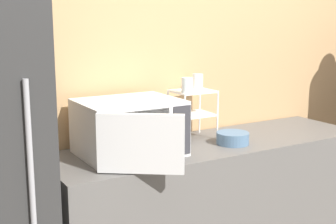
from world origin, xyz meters
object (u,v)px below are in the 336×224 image
(microwave, at_px, (130,128))
(glass_front_left, at_px, (187,85))
(glass_back_right, at_px, (198,81))
(bowl, at_px, (233,138))
(dish_rack, at_px, (193,104))

(microwave, bearing_deg, glass_front_left, 9.52)
(microwave, relative_size, glass_back_right, 7.60)
(glass_front_left, bearing_deg, microwave, -170.48)
(microwave, relative_size, bowl, 3.53)
(glass_front_left, xyz_separation_m, glass_back_right, (0.16, 0.12, 0.00))
(glass_front_left, relative_size, glass_back_right, 1.00)
(microwave, bearing_deg, dish_rack, 14.81)
(glass_front_left, xyz_separation_m, bowl, (0.21, -0.17, -0.31))
(glass_back_right, bearing_deg, bowl, -80.01)
(microwave, height_order, glass_back_right, glass_back_right)
(glass_front_left, height_order, bowl, glass_front_left)
(microwave, height_order, dish_rack, same)
(microwave, distance_m, dish_rack, 0.51)
(dish_rack, distance_m, bowl, 0.32)
(glass_back_right, bearing_deg, dish_rack, -141.20)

